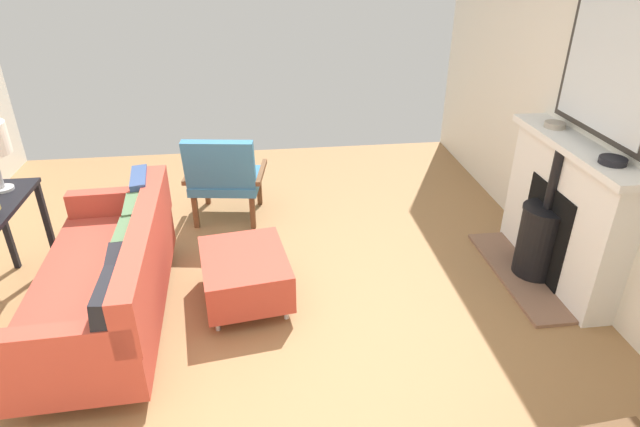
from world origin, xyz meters
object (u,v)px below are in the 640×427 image
fireplace (558,219)px  ottoman (245,273)px  armchair_accent (224,175)px  mantel_bowl_near (555,124)px  mantel_bowl_far (613,160)px  sofa (111,277)px

fireplace → ottoman: (2.31, 0.04, -0.26)m
fireplace → armchair_accent: (2.48, -1.19, -0.03)m
fireplace → mantel_bowl_near: size_ratio=9.05×
mantel_bowl_far → armchair_accent: 3.01m
sofa → ottoman: 0.88m
armchair_accent → fireplace: bearing=154.4°
sofa → ottoman: size_ratio=2.29×
fireplace → sofa: bearing=2.7°
sofa → armchair_accent: 1.51m
fireplace → mantel_bowl_near: 0.70m
sofa → mantel_bowl_far: bearing=176.1°
sofa → armchair_accent: armchair_accent is taller
mantel_bowl_near → ottoman: mantel_bowl_near is taller
mantel_bowl_near → ottoman: 2.52m
ottoman → armchair_accent: bearing=-82.2°
fireplace → mantel_bowl_far: (-0.03, 0.37, 0.61)m
fireplace → mantel_bowl_far: bearing=94.1°
fireplace → sofa: (3.17, 0.15, -0.14)m
mantel_bowl_near → armchair_accent: 2.72m
fireplace → mantel_bowl_far: 0.71m
mantel_bowl_far → armchair_accent: size_ratio=0.20×
mantel_bowl_far → ottoman: bearing=-8.0°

